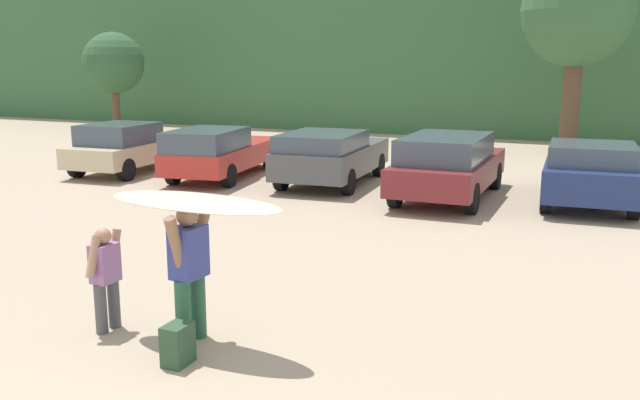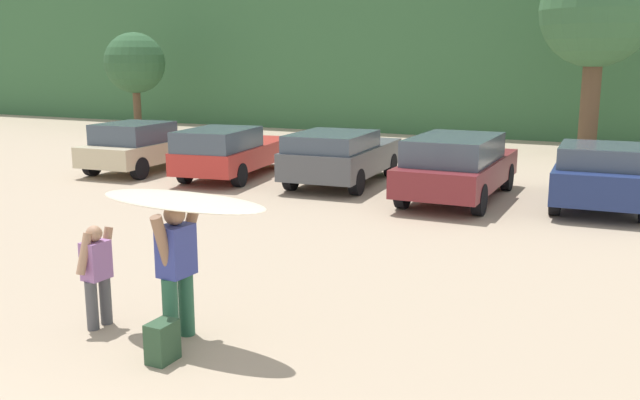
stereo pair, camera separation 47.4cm
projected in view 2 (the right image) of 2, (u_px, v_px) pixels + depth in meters
hillside_ridge at (550, 47)px, 32.18m from camera, size 108.00×12.00×7.55m
tree_far_right at (135, 63)px, 30.92m from camera, size 2.72×2.72×4.41m
tree_far_left at (597, 13)px, 22.01m from camera, size 3.64×3.64×6.58m
parked_car_champagne at (141, 146)px, 19.87m from camera, size 2.06×4.05×1.44m
parked_car_red at (232, 151)px, 18.83m from camera, size 2.38×4.91×1.42m
parked_car_dark_gray at (341, 155)px, 17.79m from camera, size 2.23×4.47×1.42m
parked_car_maroon at (457, 165)px, 15.79m from camera, size 1.94×4.71×1.52m
parked_car_navy at (602, 173)px, 15.07m from camera, size 2.13×4.33×1.43m
person_adult at (177, 264)px, 7.86m from camera, size 0.32×0.80×1.62m
person_child at (97, 270)px, 8.27m from camera, size 0.25×0.59×1.28m
surfboard_cream at (181, 201)px, 7.74m from camera, size 2.29×0.72×0.15m
backpack_dropped at (162, 342)px, 7.40m from camera, size 0.24×0.34×0.45m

